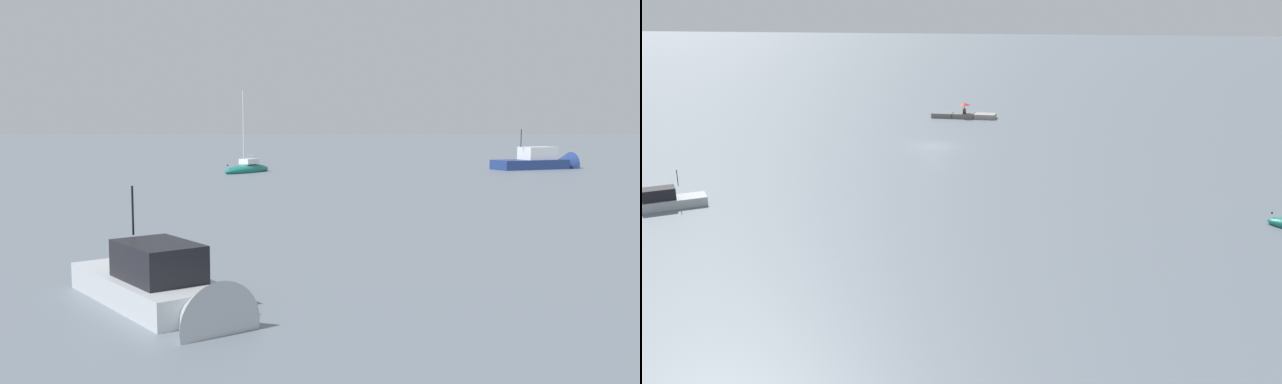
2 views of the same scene
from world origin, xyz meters
TOP-DOWN VIEW (x-y plane):
  - sailboat_teal_near at (-28.81, 20.51)m, footprint 5.61×4.21m
  - motorboat_navy_near at (-33.56, 46.36)m, footprint 5.21×8.27m
  - motorboat_grey_far at (14.17, 23.56)m, footprint 5.60×4.93m

SIDE VIEW (x-z plane):
  - sailboat_teal_near at x=-28.81m, z-range -3.22..3.76m
  - motorboat_grey_far at x=14.17m, z-range -1.27..1.95m
  - motorboat_navy_near at x=-33.56m, z-range -1.76..2.70m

